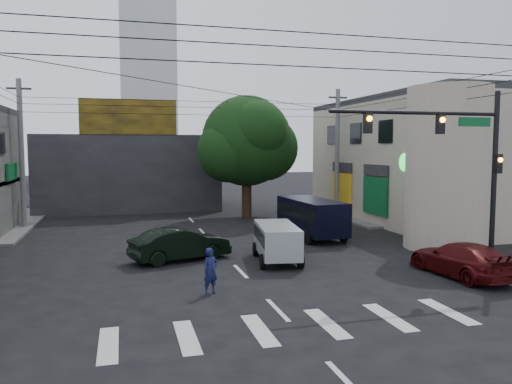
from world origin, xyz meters
name	(u,v)px	position (x,y,z in m)	size (l,w,h in m)	color
ground	(253,284)	(0.00, 0.00, 0.00)	(160.00, 160.00, 0.00)	black
sidewalk_far_right	(412,209)	(18.00, 18.00, 0.07)	(16.00, 16.00, 0.15)	#514F4C
building_right	(453,162)	(18.00, 13.00, 4.00)	(14.00, 18.00, 8.00)	#A1967F
corner_column	(447,168)	(11.00, 4.00, 4.00)	(4.00, 4.00, 8.00)	#A1967F
building_far	(129,172)	(-4.00, 26.00, 3.00)	(14.00, 10.00, 6.00)	#232326
billboard	(129,117)	(-4.00, 21.10, 7.30)	(7.00, 0.30, 2.60)	olive
tower_distant	(147,46)	(0.00, 70.00, 22.00)	(9.00, 9.00, 44.00)	silver
street_tree	(247,141)	(4.00, 17.00, 5.47)	(6.40, 6.40, 8.70)	black
traffic_gantry	(458,153)	(7.82, -1.00, 4.83)	(7.10, 0.35, 7.20)	black
utility_pole_far_left	(22,155)	(-10.50, 16.00, 4.60)	(0.32, 0.32, 9.20)	#59595B
utility_pole_far_right	(337,153)	(10.50, 16.00, 4.60)	(0.32, 0.32, 9.20)	#59595B
dark_sedan	(180,244)	(-2.12, 4.69, 0.73)	(4.70, 2.82, 1.46)	black
maroon_sedan	(461,259)	(8.14, -0.95, 0.68)	(2.26, 4.80, 1.35)	#42090A
silver_minivan	(277,243)	(1.96, 3.31, 0.82)	(2.12, 4.00, 1.64)	#ADB1B5
navy_van	(312,219)	(5.60, 8.45, 1.07)	(2.39, 5.49, 2.15)	black
traffic_officer	(211,271)	(-1.71, -0.77, 0.80)	(0.69, 0.60, 1.60)	#131843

